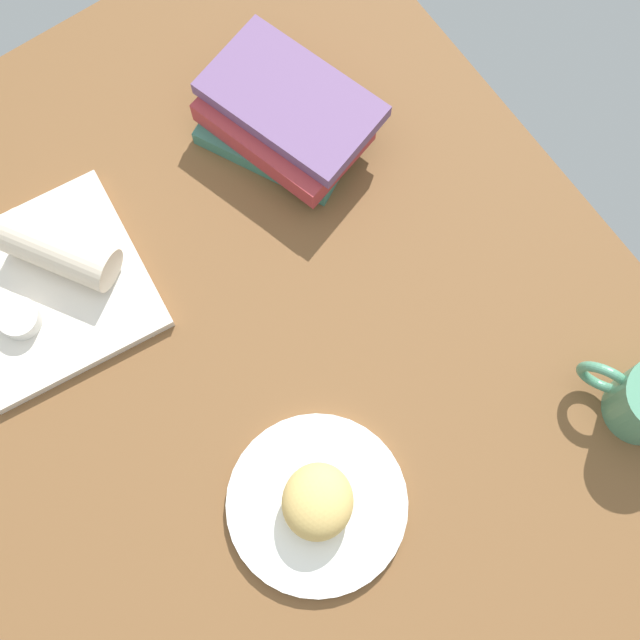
{
  "coord_description": "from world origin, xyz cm",
  "views": [
    {
      "loc": [
        -27.48,
        11.24,
        110.3
      ],
      "look_at": [
        -2.04,
        -6.44,
        7.0
      ],
      "focal_mm": 49.7,
      "sensor_mm": 36.0,
      "label": 1
    }
  ],
  "objects": [
    {
      "name": "book_stack",
      "position": [
        22.57,
        -18.02,
        8.24
      ],
      "size": [
        24.86,
        21.6,
        8.3
      ],
      "color": "#387260",
      "rests_on": "dining_table"
    },
    {
      "name": "round_plate",
      "position": [
        -19.82,
        6.34,
        4.7
      ],
      "size": [
        21.33,
        21.33,
        1.4
      ],
      "primitive_type": "cylinder",
      "color": "white",
      "rests_on": "dining_table"
    },
    {
      "name": "sauce_cup",
      "position": [
        19.18,
        23.61,
        6.8
      ],
      "size": [
        5.1,
        5.1,
        2.23
      ],
      "color": "silver",
      "rests_on": "square_plate"
    },
    {
      "name": "square_plate",
      "position": [
        21.44,
        18.81,
        4.8
      ],
      "size": [
        25.94,
        25.94,
        1.6
      ],
      "primitive_type": "cube",
      "rotation": [
        0.0,
        0.0,
        -0.11
      ],
      "color": "silver",
      "rests_on": "dining_table"
    },
    {
      "name": "breakfast_wrap",
      "position": [
        23.25,
        14.97,
        8.5
      ],
      "size": [
        15.05,
        12.43,
        5.79
      ],
      "primitive_type": "cylinder",
      "rotation": [
        1.57,
        0.0,
        5.27
      ],
      "color": "beige",
      "rests_on": "square_plate"
    },
    {
      "name": "dining_table",
      "position": [
        0.0,
        0.0,
        2.0
      ],
      "size": [
        110.0,
        90.0,
        4.0
      ],
      "primitive_type": "cube",
      "color": "brown",
      "rests_on": "ground"
    },
    {
      "name": "scone_pastry",
      "position": [
        -19.89,
        6.28,
        8.33
      ],
      "size": [
        12.08,
        12.05,
        5.85
      ],
      "primitive_type": "ellipsoid",
      "rotation": [
        0.0,
        0.0,
        2.39
      ],
      "color": "#D9B362",
      "rests_on": "round_plate"
    }
  ]
}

